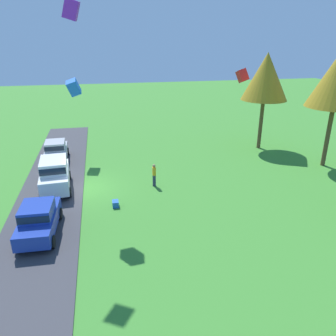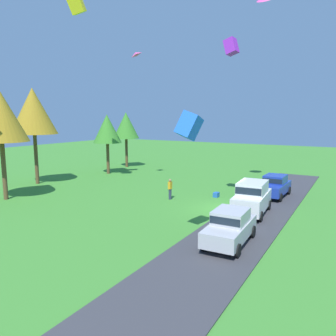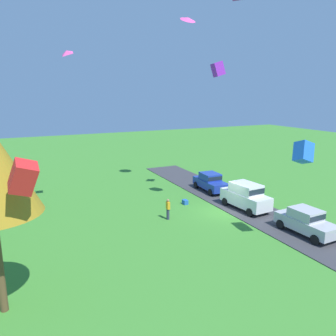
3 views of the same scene
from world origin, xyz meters
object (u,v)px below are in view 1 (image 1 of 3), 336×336
Objects in this scene: car_sedan_near_entrance at (56,151)px; car_suv_by_flagpole at (55,173)px; kite_box_trailing_tail at (242,76)px; kite_box_mid_center at (71,9)px; tree_center_back at (266,77)px; cooler_box at (115,204)px; person_on_lawn at (154,175)px; kite_box_high_right at (74,87)px; car_sedan_mid_row at (39,218)px.

car_sedan_near_entrance is 0.95× the size of car_suv_by_flagpole.
car_sedan_near_entrance is 19.10m from kite_box_trailing_tail.
kite_box_trailing_tail is at bearing 122.75° from kite_box_mid_center.
car_suv_by_flagpole is 4.47× the size of kite_box_mid_center.
kite_box_trailing_tail reaches higher than car_suv_by_flagpole.
tree_center_back is 7.92× the size of kite_box_trailing_tail.
kite_box_mid_center reaches higher than car_suv_by_flagpole.
car_sedan_near_entrance is at bearing -174.66° from car_suv_by_flagpole.
car_suv_by_flagpole is at bearing -130.57° from cooler_box.
kite_box_trailing_tail is (-8.36, 17.50, 5.52)m from car_suv_by_flagpole.
car_suv_by_flagpole is at bearing -96.47° from person_on_lawn.
kite_box_mid_center is at bearing 6.08° from kite_box_high_right.
kite_box_mid_center reaches higher than tree_center_back.
kite_box_high_right is at bearing -93.07° from tree_center_back.
cooler_box is 0.46× the size of kite_box_high_right.
person_on_lawn is at bearing -48.74° from kite_box_trailing_tail.
car_sedan_mid_row is at bearing -57.78° from tree_center_back.
tree_center_back reaches higher than car_suv_by_flagpole.
car_sedan_mid_row is 23.28m from tree_center_back.
car_suv_by_flagpole is 20.55m from tree_center_back.
tree_center_back is 2.64m from kite_box_trailing_tail.
kite_box_trailing_tail is (-9.16, 10.44, 5.94)m from person_on_lawn.
car_sedan_near_entrance and car_sedan_mid_row have the same top height.
car_suv_by_flagpole is 4.12× the size of kite_box_trailing_tail.
car_sedan_near_entrance is 0.49× the size of tree_center_back.
person_on_lawn is at bearing 125.10° from car_sedan_mid_row.
kite_box_high_right is at bearing -144.28° from person_on_lawn.
car_sedan_mid_row is 0.49× the size of tree_center_back.
kite_box_high_right is (-0.93, -17.38, -0.59)m from tree_center_back.
car_sedan_near_entrance is at bearing -178.48° from car_sedan_mid_row.
kite_box_trailing_tail reaches higher than cooler_box.
kite_box_high_right is 1.16× the size of kite_box_mid_center.
tree_center_back is at bearing 29.97° from kite_box_trailing_tail.
kite_box_mid_center is at bearing 59.16° from car_suv_by_flagpole.
tree_center_back is 7.42× the size of kite_box_high_right.
car_suv_by_flagpole is at bearing -120.84° from kite_box_mid_center.
person_on_lawn is at bearing 48.16° from car_sedan_near_entrance.
kite_box_mid_center is (7.47, -16.48, 4.87)m from tree_center_back.
car_sedan_near_entrance is 5.72m from kite_box_high_right.
cooler_box is (9.48, 4.60, -0.84)m from car_sedan_near_entrance.
person_on_lawn is at bearing -59.67° from tree_center_back.
kite_box_high_right is at bearing -166.04° from cooler_box.
tree_center_back is at bearing 86.93° from kite_box_high_right.
car_sedan_mid_row is at bearing -51.15° from kite_box_trailing_tail.
cooler_box is (2.66, -3.02, -0.68)m from person_on_lawn.
kite_box_trailing_tail reaches higher than person_on_lawn.
car_sedan_mid_row is at bearing -29.61° from kite_box_mid_center.
car_sedan_mid_row is 14.08m from kite_box_high_right.
car_suv_by_flagpole reaches higher than person_on_lawn.
car_suv_by_flagpole reaches higher than car_sedan_mid_row.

